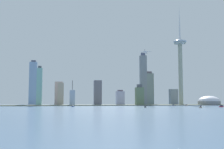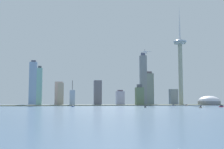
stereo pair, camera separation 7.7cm
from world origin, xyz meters
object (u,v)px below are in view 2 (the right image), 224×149
at_px(skyscraper_3, 61,94).
at_px(skyscraper_8, 33,83).
at_px(skyscraper_9, 120,98).
at_px(boat_7, 145,107).
at_px(observation_tower, 180,56).
at_px(boat_1, 221,106).
at_px(boat_4, 73,106).
at_px(skyscraper_1, 149,89).
at_px(skyscraper_10, 98,93).
at_px(skyscraper_6, 143,80).
at_px(skyscraper_4, 72,98).
at_px(airplane, 146,52).
at_px(skyscraper_0, 39,86).
at_px(boat_3, 173,106).
at_px(channel_buoy_0, 145,107).
at_px(skyscraper_7, 139,96).
at_px(boat_5, 186,105).
at_px(skyscraper_5, 59,93).
at_px(stadium_dome, 209,102).
at_px(skyscraper_2, 174,97).
at_px(boat_2, 201,107).

distance_m(skyscraper_3, skyscraper_8, 109.02).
relative_size(skyscraper_9, boat_7, 5.23).
xyz_separation_m(observation_tower, boat_1, (2.76, -224.78, -155.09)).
xyz_separation_m(observation_tower, boat_7, (-199.64, -276.22, -154.97)).
distance_m(skyscraper_3, boat_4, 175.00).
height_order(skyscraper_1, skyscraper_10, skyscraper_1).
xyz_separation_m(skyscraper_3, skyscraper_6, (269.79, 21.53, 49.55)).
distance_m(skyscraper_4, skyscraper_8, 161.45).
bearing_deg(airplane, skyscraper_0, 111.34).
relative_size(boat_3, channel_buoy_0, 3.85).
height_order(skyscraper_4, boat_3, skyscraper_4).
relative_size(observation_tower, skyscraper_3, 4.73).
height_order(skyscraper_7, channel_buoy_0, skyscraper_7).
height_order(skyscraper_0, boat_3, skyscraper_0).
bearing_deg(boat_1, skyscraper_4, -53.41).
height_order(observation_tower, boat_5, observation_tower).
distance_m(skyscraper_4, boat_1, 409.58).
bearing_deg(boat_1, skyscraper_5, -58.31).
distance_m(stadium_dome, airplane, 263.77).
bearing_deg(skyscraper_10, skyscraper_0, -164.63).
bearing_deg(airplane, skyscraper_9, 69.06).
distance_m(skyscraper_7, boat_3, 121.26).
relative_size(skyscraper_0, boat_7, 12.51).
relative_size(skyscraper_1, boat_1, 7.66).
distance_m(skyscraper_6, skyscraper_10, 161.09).
xyz_separation_m(skyscraper_1, skyscraper_5, (-307.98, -21.21, -18.02)).
distance_m(observation_tower, boat_3, 204.29).
bearing_deg(skyscraper_5, skyscraper_9, -11.01).
relative_size(skyscraper_8, boat_5, 11.10).
relative_size(observation_tower, channel_buoy_0, 133.33).
bearing_deg(observation_tower, skyscraper_6, 153.03).
height_order(skyscraper_2, boat_4, skyscraper_2).
height_order(skyscraper_5, channel_buoy_0, skyscraper_5).
relative_size(skyscraper_5, skyscraper_10, 0.95).
xyz_separation_m(skyscraper_2, boat_1, (6.30, -278.78, -24.92)).
xyz_separation_m(observation_tower, skyscraper_3, (-377.99, 33.52, -122.00)).
height_order(skyscraper_5, boat_5, skyscraper_5).
xyz_separation_m(skyscraper_7, boat_4, (-203.69, -119.12, -27.56)).
bearing_deg(boat_5, observation_tower, 164.04).
bearing_deg(boat_7, skyscraper_8, 92.21).
relative_size(skyscraper_4, skyscraper_5, 1.00).
distance_m(boat_2, boat_3, 162.19).
bearing_deg(airplane, skyscraper_4, 108.56).
xyz_separation_m(boat_2, boat_4, (-269.27, 138.92, -0.18)).
xyz_separation_m(stadium_dome, boat_5, (-117.14, -87.47, -9.29)).
relative_size(skyscraper_3, skyscraper_8, 0.48).
height_order(skyscraper_3, skyscraper_10, skyscraper_10).
bearing_deg(skyscraper_1, skyscraper_4, -160.18).
bearing_deg(skyscraper_0, skyscraper_8, 107.10).
bearing_deg(boat_3, skyscraper_6, -35.23).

